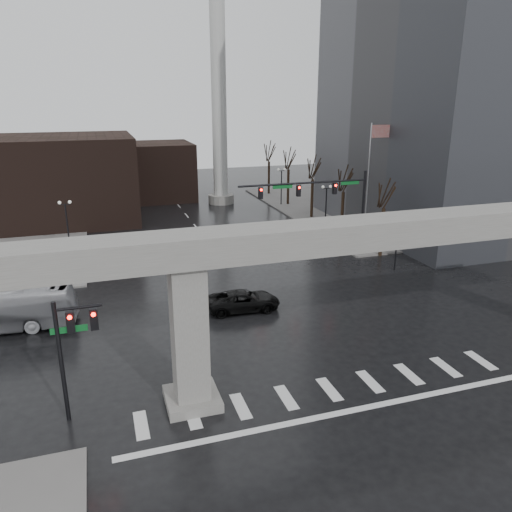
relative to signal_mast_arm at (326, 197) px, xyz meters
name	(u,v)px	position (x,y,z in m)	size (l,w,h in m)	color
ground	(321,379)	(-8.99, -18.80, -5.83)	(160.00, 160.00, 0.00)	black
sidewalk_ne	(384,208)	(17.01, 17.20, -5.75)	(28.00, 36.00, 0.15)	slate
elevated_guideway	(350,255)	(-7.73, -18.80, 1.05)	(48.00, 2.60, 8.70)	gray
office_tower	(468,30)	(19.01, 7.20, 15.17)	(22.00, 26.00, 42.00)	#59595D
building_far_left	(65,179)	(-22.99, 23.20, -0.83)	(16.00, 14.00, 10.00)	black
building_far_mid	(157,171)	(-10.99, 33.20, -1.83)	(10.00, 10.00, 8.00)	black
smokestack	(219,104)	(-2.99, 27.20, 7.52)	(3.60, 3.60, 30.00)	#BBBCB7
signal_mast_arm	(326,197)	(0.00, 0.00, 0.00)	(12.12, 0.43, 8.00)	black
signal_left_pole	(72,340)	(-21.24, -18.30, -1.76)	(2.30, 0.30, 6.00)	black
flagpole_assembly	(371,170)	(6.30, 3.20, 1.70)	(2.06, 0.12, 12.00)	silver
lamp_right_0	(398,232)	(4.51, -4.80, -2.36)	(1.22, 0.32, 5.11)	black
lamp_right_1	(326,200)	(4.51, 9.20, -2.36)	(1.22, 0.32, 5.11)	black
lamp_right_2	(281,180)	(4.51, 23.20, -2.36)	(1.22, 0.32, 5.11)	black
lamp_left_0	(59,263)	(-22.49, -4.80, -2.36)	(1.22, 0.32, 5.11)	black
lamp_left_1	(66,218)	(-22.49, 9.20, -2.36)	(1.22, 0.32, 5.11)	black
lamp_left_2	(71,192)	(-22.49, 23.20, -2.36)	(1.22, 0.32, 5.11)	black
tree_right_0	(382,227)	(5.54, -0.78, -3.04)	(1.09, 1.58, 7.50)	black
tree_right_1	(343,209)	(5.54, 7.22, -2.98)	(1.09, 1.61, 7.67)	black
tree_right_2	(312,194)	(5.54, 15.22, -2.91)	(1.10, 1.63, 7.85)	black
tree_right_3	(288,183)	(5.54, 23.22, -2.85)	(1.11, 1.66, 8.02)	black
tree_right_4	(269,174)	(5.54, 31.22, -2.79)	(1.12, 1.69, 8.19)	black
pickup_truck	(244,301)	(-10.39, -8.83, -5.12)	(2.37, 5.13, 1.43)	black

